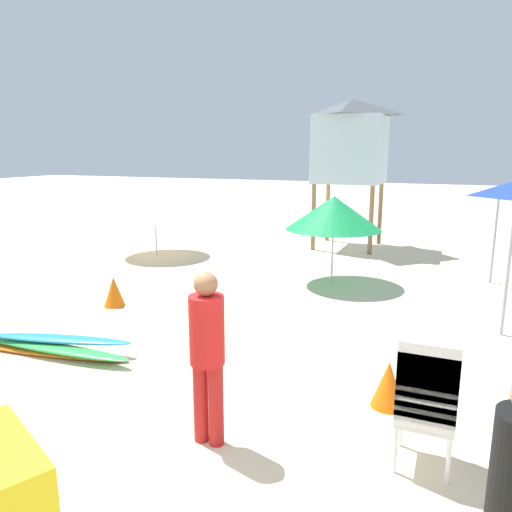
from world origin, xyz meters
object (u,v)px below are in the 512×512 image
lifeguard_tower (351,141)px  beach_umbrella_mid (334,213)px  traffic_cone_near (114,292)px  lifeguard_near_right (207,348)px  surfboard_pile (54,347)px  beach_umbrella_far (155,205)px  stacked_plastic_chairs (426,396)px  traffic_cone_far (388,384)px

lifeguard_tower → beach_umbrella_mid: size_ratio=2.10×
traffic_cone_near → lifeguard_near_right: bearing=-40.8°
surfboard_pile → beach_umbrella_far: bearing=111.6°
surfboard_pile → beach_umbrella_mid: beach_umbrella_mid is taller
lifeguard_tower → beach_umbrella_mid: (0.55, -3.99, -1.48)m
lifeguard_near_right → lifeguard_tower: lifeguard_tower is taller
beach_umbrella_far → traffic_cone_near: beach_umbrella_far is taller
beach_umbrella_mid → traffic_cone_near: bearing=-136.9°
beach_umbrella_mid → beach_umbrella_far: bearing=169.3°
beach_umbrella_mid → beach_umbrella_far: size_ratio=0.89×
stacked_plastic_chairs → traffic_cone_far: size_ratio=2.33×
lifeguard_tower → traffic_cone_far: (2.31, -8.66, -2.69)m
surfboard_pile → traffic_cone_far: bearing=4.3°
surfboard_pile → lifeguard_near_right: (2.86, -0.98, 0.83)m
surfboard_pile → traffic_cone_near: size_ratio=4.62×
stacked_plastic_chairs → surfboard_pile: size_ratio=0.49×
beach_umbrella_far → traffic_cone_far: bearing=-40.0°
beach_umbrella_far → traffic_cone_near: (1.73, -3.89, -1.06)m
stacked_plastic_chairs → surfboard_pile: bearing=172.1°
beach_umbrella_mid → traffic_cone_far: bearing=-69.3°
stacked_plastic_chairs → beach_umbrella_far: beach_umbrella_far is taller
stacked_plastic_chairs → traffic_cone_near: bearing=153.4°
beach_umbrella_far → stacked_plastic_chairs: bearing=-42.9°
surfboard_pile → stacked_plastic_chairs: bearing=-7.9°
surfboard_pile → lifeguard_tower: 9.63m
stacked_plastic_chairs → lifeguard_near_right: 1.92m
lifeguard_near_right → beach_umbrella_far: bearing=127.0°
beach_umbrella_mid → traffic_cone_far: beach_umbrella_mid is taller
beach_umbrella_far → lifeguard_tower: bearing=35.2°
surfboard_pile → lifeguard_near_right: 3.14m
surfboard_pile → lifeguard_tower: size_ratio=0.60×
stacked_plastic_chairs → traffic_cone_near: stacked_plastic_chairs is taller
beach_umbrella_far → traffic_cone_far: beach_umbrella_far is taller
stacked_plastic_chairs → lifeguard_near_right: size_ratio=0.73×
lifeguard_tower → traffic_cone_far: size_ratio=7.89×
stacked_plastic_chairs → beach_umbrella_far: 9.68m
lifeguard_near_right → traffic_cone_near: 4.64m
lifeguard_tower → traffic_cone_near: lifeguard_tower is taller
lifeguard_tower → beach_umbrella_far: (-4.36, -3.07, -1.62)m
beach_umbrella_far → traffic_cone_far: size_ratio=4.22×
lifeguard_near_right → surfboard_pile: bearing=161.0°
stacked_plastic_chairs → beach_umbrella_mid: 6.11m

